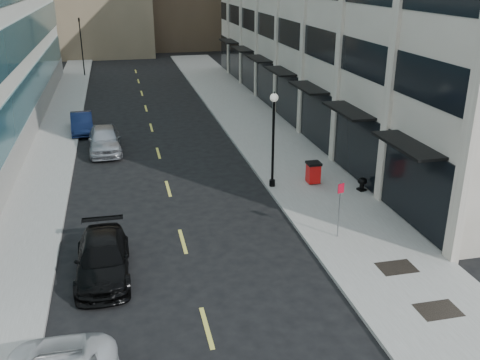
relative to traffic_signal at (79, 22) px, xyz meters
name	(u,v)px	position (x,y,z in m)	size (l,w,h in m)	color
sidewalk_right	(274,144)	(13.00, -28.00, -5.64)	(5.00, 80.00, 0.15)	gray
sidewalk_left	(49,160)	(-1.00, -28.00, -5.64)	(3.00, 80.00, 0.15)	gray
grate_mid	(438,310)	(13.10, -47.00, -5.56)	(1.40, 1.00, 0.01)	black
grate_far	(397,267)	(13.10, -44.20, -5.56)	(1.40, 1.00, 0.01)	black
road_centerline	(163,169)	(5.50, -31.00, -5.71)	(0.15, 68.20, 0.01)	#D8CC4C
traffic_signal	(79,22)	(0.00, 0.00, 0.00)	(0.66, 0.66, 6.98)	black
car_black_pickup	(103,259)	(2.30, -42.00, -5.02)	(1.94, 4.78, 1.39)	black
car_silver_sedan	(105,139)	(2.30, -27.00, -4.90)	(1.94, 4.82, 1.64)	#9FA2A7
car_blue_sedan	(82,123)	(0.70, -22.15, -5.03)	(1.45, 4.17, 1.37)	#14214B
trash_bin	(313,172)	(13.02, -35.27, -4.95)	(0.71, 0.80, 1.15)	red
lamppost	(273,132)	(10.80, -35.21, -2.63)	(0.42, 0.42, 5.00)	black
sign_post	(340,201)	(11.90, -41.31, -3.92)	(0.30, 0.11, 2.58)	slate
urn_planter	(362,183)	(15.10, -36.81, -5.15)	(0.50, 0.50, 0.69)	black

